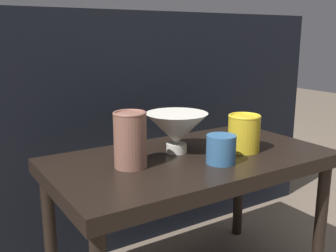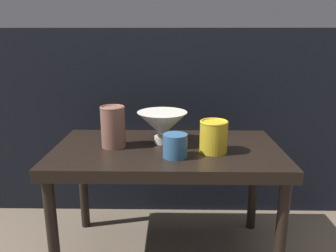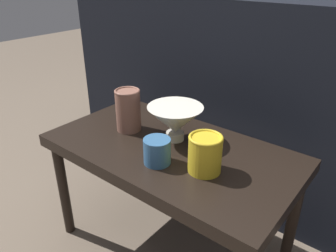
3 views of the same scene
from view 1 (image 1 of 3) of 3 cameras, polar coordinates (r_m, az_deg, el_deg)
name	(u,v)px [view 1 (image 1 of 3)]	position (r m, az deg, el deg)	size (l,w,h in m)	color
table	(191,171)	(1.13, 3.31, -6.58)	(0.79, 0.43, 0.43)	black
couch_backdrop	(107,121)	(1.60, -8.81, 0.69)	(1.65, 0.50, 0.84)	black
bowl	(177,129)	(1.12, 1.26, -0.44)	(0.18, 0.18, 0.12)	silver
vase_textured_left	(130,139)	(1.00, -5.51, -1.87)	(0.09, 0.09, 0.14)	brown
vase_colorful_right	(244,132)	(1.16, 10.97, -0.89)	(0.09, 0.09, 0.11)	gold
cup	(221,149)	(1.04, 7.70, -3.36)	(0.08, 0.08, 0.08)	#33608E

